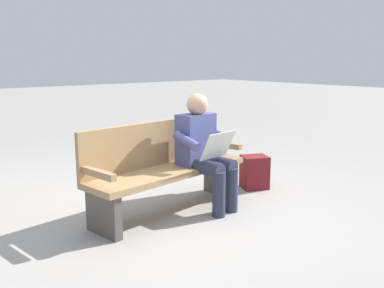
{
  "coord_description": "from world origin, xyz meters",
  "views": [
    {
      "loc": [
        2.5,
        3.34,
        1.53
      ],
      "look_at": [
        -0.17,
        0.15,
        0.7
      ],
      "focal_mm": 40.43,
      "sensor_mm": 36.0,
      "label": 1
    }
  ],
  "objects": [
    {
      "name": "person_seated",
      "position": [
        -0.35,
        0.12,
        0.63
      ],
      "size": [
        0.6,
        0.6,
        1.18
      ],
      "rotation": [
        0.0,
        0.0,
        0.12
      ],
      "color": "#474C84",
      "rests_on": "ground"
    },
    {
      "name": "backpack",
      "position": [
        -1.27,
        -0.01,
        0.19
      ],
      "size": [
        0.37,
        0.37,
        0.39
      ],
      "rotation": [
        0.0,
        0.0,
        2.7
      ],
      "color": "maroon",
      "rests_on": "ground"
    },
    {
      "name": "bench_near",
      "position": [
        0.01,
        -0.07,
        0.46
      ],
      "size": [
        1.84,
        0.69,
        0.9
      ],
      "rotation": [
        0.0,
        0.0,
        0.12
      ],
      "color": "#9E7A51",
      "rests_on": "ground"
    },
    {
      "name": "ground_plane",
      "position": [
        0.0,
        0.0,
        0.0
      ],
      "size": [
        40.0,
        40.0,
        0.0
      ],
      "primitive_type": "plane",
      "color": "gray"
    }
  ]
}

